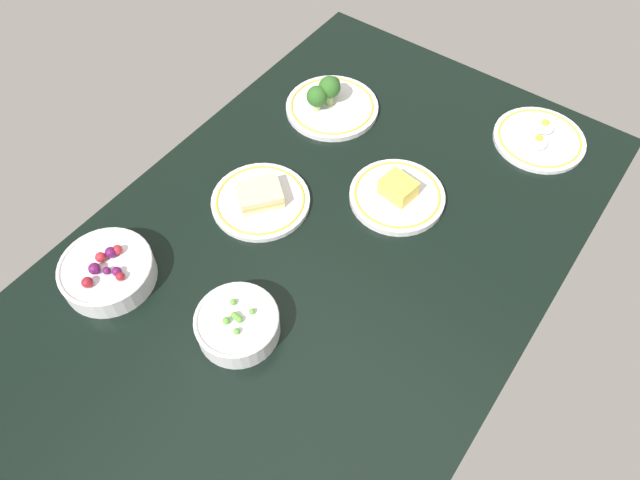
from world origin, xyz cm
name	(u,v)px	position (x,y,z in cm)	size (l,w,h in cm)	color
dining_table	(320,252)	(0.00, 0.00, 2.00)	(134.34, 84.87, 4.00)	black
plate_cheese	(397,195)	(19.33, -5.90, 5.30)	(20.00, 20.00, 5.39)	silver
plate_broccoli	(330,103)	(33.52, 21.38, 6.04)	(21.85, 21.85, 8.70)	silver
bowl_peas	(238,324)	(-23.69, 0.77, 6.66)	(15.04, 15.04, 5.90)	silver
plate_sandwich	(260,199)	(1.64, 16.50, 5.20)	(20.62, 20.62, 4.34)	silver
plate_eggs	(539,138)	(52.73, -23.07, 4.93)	(20.55, 20.55, 4.29)	silver
bowl_berries	(108,271)	(-29.56, 27.79, 6.63)	(17.63, 17.63, 6.59)	silver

